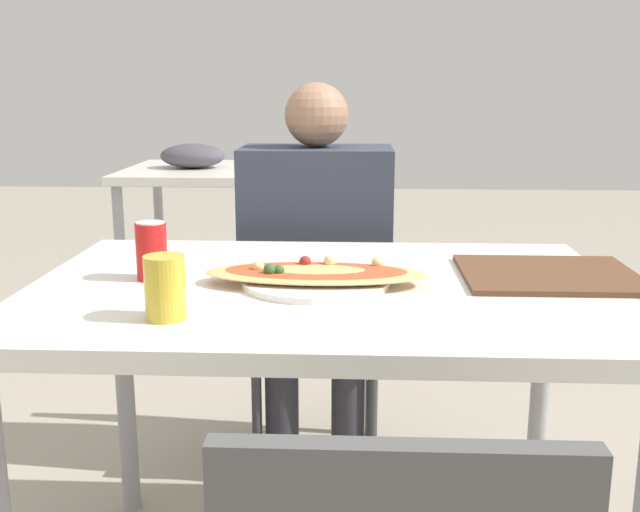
% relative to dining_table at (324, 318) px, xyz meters
% --- Properties ---
extents(dining_table, '(1.23, 0.85, 0.77)m').
position_rel_dining_table_xyz_m(dining_table, '(0.00, 0.00, 0.00)').
color(dining_table, silver).
rests_on(dining_table, ground_plane).
extents(chair_far_seated, '(0.40, 0.40, 0.85)m').
position_rel_dining_table_xyz_m(chair_far_seated, '(-0.05, 0.75, -0.21)').
color(chair_far_seated, '#4C4C4C').
rests_on(chair_far_seated, ground_plane).
extents(person_seated, '(0.44, 0.29, 1.18)m').
position_rel_dining_table_xyz_m(person_seated, '(-0.05, 0.64, 0.00)').
color(person_seated, '#2D2D38').
rests_on(person_seated, ground_plane).
extents(pizza_main, '(0.47, 0.31, 0.05)m').
position_rel_dining_table_xyz_m(pizza_main, '(-0.02, -0.01, 0.10)').
color(pizza_main, white).
rests_on(pizza_main, dining_table).
extents(soda_can, '(0.07, 0.07, 0.12)m').
position_rel_dining_table_xyz_m(soda_can, '(-0.37, 0.02, 0.14)').
color(soda_can, red).
rests_on(soda_can, dining_table).
extents(drink_glass, '(0.07, 0.07, 0.12)m').
position_rel_dining_table_xyz_m(drink_glass, '(-0.27, -0.25, 0.13)').
color(drink_glass, gold).
rests_on(drink_glass, dining_table).
extents(serving_tray, '(0.37, 0.32, 0.01)m').
position_rel_dining_table_xyz_m(serving_tray, '(0.49, 0.08, 0.08)').
color(serving_tray, brown).
rests_on(serving_tray, dining_table).
extents(background_table, '(1.10, 0.80, 0.89)m').
position_rel_dining_table_xyz_m(background_table, '(-0.56, 2.17, 0.02)').
color(background_table, silver).
rests_on(background_table, ground_plane).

